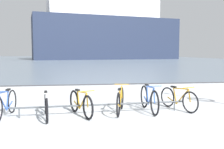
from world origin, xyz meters
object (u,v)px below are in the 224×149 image
object	(u,v)px
ferry_ship	(106,28)
bicycle_0	(5,104)
bicycle_3	(120,101)
bicycle_4	(149,99)
bicycle_2	(81,103)
bicycle_5	(178,99)
bicycle_1	(46,106)

from	to	relation	value
ferry_ship	bicycle_0	bearing A→B (deg)	-99.04
bicycle_3	ferry_ship	distance (m)	61.21
bicycle_4	bicycle_3	bearing A→B (deg)	-176.73
bicycle_4	bicycle_2	bearing A→B (deg)	-173.57
bicycle_4	bicycle_5	bearing A→B (deg)	5.23
bicycle_2	bicycle_4	bearing A→B (deg)	6.43
bicycle_0	ferry_ship	world-z (taller)	ferry_ship
bicycle_2	bicycle_3	xyz separation A→B (m)	(1.17, 0.18, 0.02)
ferry_ship	bicycle_2	bearing A→B (deg)	-97.13
bicycle_4	bicycle_0	bearing A→B (deg)	-177.45
bicycle_1	bicycle_3	bearing A→B (deg)	8.88
bicycle_0	bicycle_3	world-z (taller)	same
bicycle_4	ferry_ship	xyz separation A→B (m)	(5.50, 60.30, 8.01)
bicycle_0	bicycle_5	world-z (taller)	bicycle_0
bicycle_0	bicycle_1	distance (m)	1.14
bicycle_2	bicycle_3	distance (m)	1.19
bicycle_1	bicycle_3	distance (m)	2.13
bicycle_0	ferry_ship	size ratio (longest dim) A/B	0.04
bicycle_3	ferry_ship	xyz separation A→B (m)	(6.40, 60.35, 8.02)
bicycle_1	ferry_ship	distance (m)	61.80
bicycle_2	bicycle_4	size ratio (longest dim) A/B	0.89
bicycle_1	bicycle_2	world-z (taller)	bicycle_2
bicycle_0	bicycle_4	bearing A→B (deg)	2.55
bicycle_3	bicycle_4	size ratio (longest dim) A/B	0.94
bicycle_2	bicycle_5	world-z (taller)	bicycle_2
bicycle_2	ferry_ship	distance (m)	61.53
bicycle_5	bicycle_3	bearing A→B (deg)	-175.71
bicycle_5	bicycle_4	bearing A→B (deg)	-174.77
bicycle_0	bicycle_5	distance (m)	5.10
bicycle_0	bicycle_3	size ratio (longest dim) A/B	1.07
bicycle_2	bicycle_1	bearing A→B (deg)	-171.04
bicycle_1	bicycle_5	xyz separation A→B (m)	(3.97, 0.47, 0.01)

